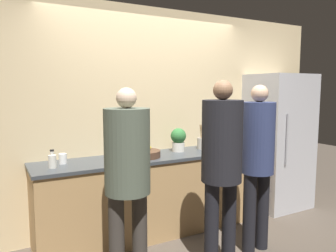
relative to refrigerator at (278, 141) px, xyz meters
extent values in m
plane|color=#4C4238|center=(-1.83, -0.30, -0.92)|extent=(14.00, 14.00, 0.00)
cube|color=#D6BC8C|center=(-1.83, 0.36, 0.38)|extent=(5.20, 0.06, 2.60)
cube|color=tan|center=(-1.83, 0.06, -0.49)|extent=(2.75, 0.61, 0.87)
cube|color=#383D42|center=(-1.83, 0.06, -0.04)|extent=(2.78, 0.64, 0.03)
cube|color=#B7B7BC|center=(0.00, 0.00, 0.00)|extent=(0.78, 0.68, 1.84)
cylinder|color=#99999E|center=(-0.23, -0.35, 0.09)|extent=(0.02, 0.02, 0.65)
cylinder|color=#38332D|center=(-2.64, -0.76, -0.52)|extent=(0.13, 0.13, 0.80)
cylinder|color=#38332D|center=(-2.44, -0.76, -0.52)|extent=(0.13, 0.13, 0.80)
cylinder|color=#515B4C|center=(-2.54, -0.76, 0.22)|extent=(0.38, 0.38, 0.70)
sphere|color=beige|center=(-2.54, -0.76, 0.66)|extent=(0.17, 0.17, 0.17)
cylinder|color=black|center=(-1.82, -0.94, -0.51)|extent=(0.13, 0.13, 0.83)
cylinder|color=black|center=(-1.62, -0.94, -0.51)|extent=(0.13, 0.13, 0.83)
cylinder|color=black|center=(-1.72, -0.94, 0.27)|extent=(0.36, 0.36, 0.72)
sphere|color=#936B4C|center=(-1.72, -0.94, 0.72)|extent=(0.17, 0.17, 0.17)
cylinder|color=black|center=(-1.27, -0.83, -0.52)|extent=(0.13, 0.13, 0.81)
cylinder|color=black|center=(-1.09, -0.83, -0.52)|extent=(0.13, 0.13, 0.81)
cylinder|color=navy|center=(-1.18, -0.83, 0.24)|extent=(0.32, 0.32, 0.71)
sphere|color=#DBAD89|center=(-1.18, -0.83, 0.68)|extent=(0.17, 0.17, 0.17)
cylinder|color=#4C3323|center=(-2.04, 0.01, 0.02)|extent=(0.36, 0.36, 0.07)
ellipsoid|color=yellow|center=(-2.00, 0.01, 0.07)|extent=(0.15, 0.12, 0.04)
cylinder|color=#ADA393|center=(-1.21, 0.12, 0.05)|extent=(0.11, 0.11, 0.14)
cylinder|color=#99754C|center=(-1.22, 0.12, 0.16)|extent=(0.01, 0.06, 0.25)
cylinder|color=#99754C|center=(-1.20, 0.12, 0.16)|extent=(0.03, 0.05, 0.25)
cylinder|color=#99754C|center=(-1.21, 0.11, 0.16)|extent=(0.05, 0.01, 0.25)
cylinder|color=silver|center=(-3.01, -0.02, 0.04)|extent=(0.07, 0.07, 0.12)
cylinder|color=silver|center=(-3.01, -0.02, 0.12)|extent=(0.03, 0.03, 0.04)
cylinder|color=black|center=(-3.01, -0.02, 0.15)|extent=(0.04, 0.04, 0.01)
cylinder|color=white|center=(-2.89, 0.12, 0.03)|extent=(0.08, 0.08, 0.10)
cylinder|color=beige|center=(-1.54, 0.12, 0.04)|extent=(0.15, 0.15, 0.11)
sphere|color=#2D6B33|center=(-1.54, 0.12, 0.17)|extent=(0.18, 0.18, 0.18)
camera|label=1|loc=(-3.50, -3.21, 0.73)|focal=35.00mm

